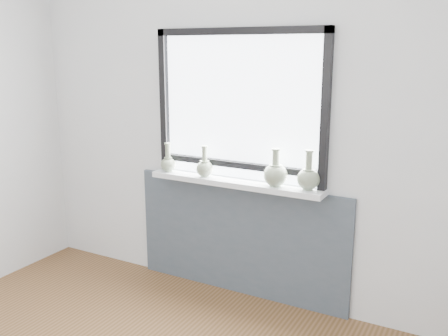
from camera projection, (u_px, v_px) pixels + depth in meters
The scene contains 8 objects.
back_wall at pixel (241, 122), 3.54m from camera, with size 3.60×0.02×2.60m, color silver.
apron_panel at pixel (239, 239), 3.72m from camera, with size 1.70×0.03×0.86m, color #454D5A.
windowsill at pixel (235, 182), 3.55m from camera, with size 1.32×0.18×0.04m, color white.
window at pixel (239, 103), 3.48m from camera, with size 1.30×0.06×1.05m.
vase_a at pixel (168, 163), 3.78m from camera, with size 0.11×0.11×0.22m.
vase_b at pixel (205, 167), 3.63m from camera, with size 0.13×0.13×0.23m.
vase_c at pixel (275, 174), 3.37m from camera, with size 0.17×0.17×0.26m.
vase_d at pixel (308, 177), 3.29m from camera, with size 0.15×0.15×0.27m.
Camera 1 is at (1.58, -1.34, 1.81)m, focal length 40.00 mm.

